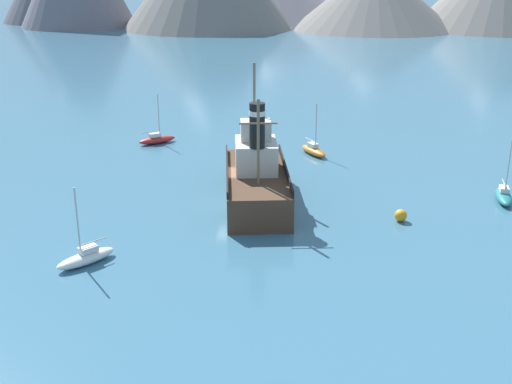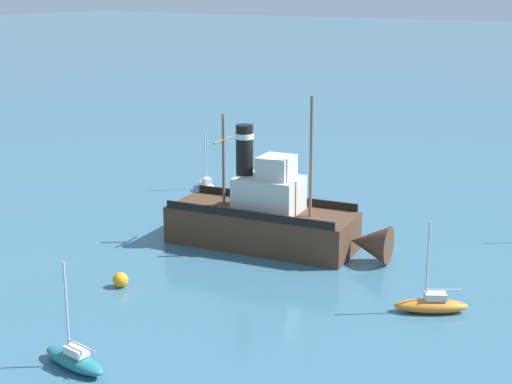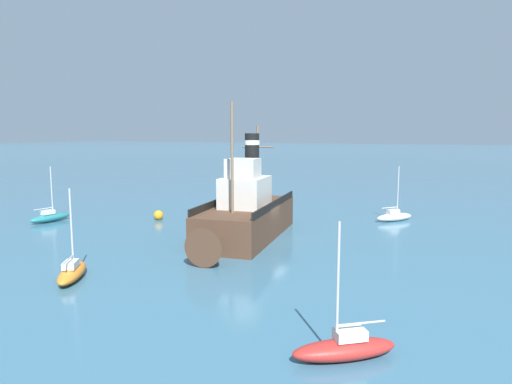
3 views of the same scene
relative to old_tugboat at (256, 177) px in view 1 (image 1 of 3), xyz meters
The scene contains 7 objects.
ground_plane 2.56m from the old_tugboat, 152.27° to the right, with size 600.00×600.00×0.00m, color #38667F.
old_tugboat is the anchor object (origin of this frame).
sailboat_white 14.96m from the old_tugboat, 128.11° to the right, with size 3.30×3.61×4.90m.
sailboat_teal 18.69m from the old_tugboat, ahead, with size 1.59×3.91×4.90m.
sailboat_orange 13.20m from the old_tugboat, 70.59° to the left, with size 2.88×3.83×4.90m.
sailboat_red 18.68m from the old_tugboat, 126.49° to the left, with size 3.70×3.16×4.90m.
mooring_buoy 11.01m from the old_tugboat, 18.45° to the right, with size 0.86×0.86×0.86m, color orange.
Camera 1 is at (5.36, -44.49, 17.06)m, focal length 45.00 mm.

